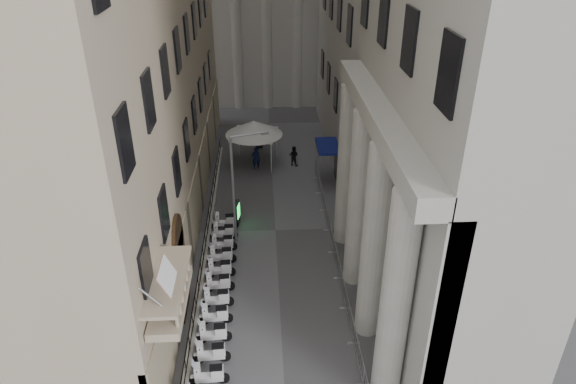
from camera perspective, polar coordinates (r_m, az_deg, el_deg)
name	(u,v)px	position (r m, az deg, el deg)	size (l,w,h in m)	color
iron_fence	(208,243)	(32.74, -8.92, -5.57)	(0.30, 28.00, 1.40)	black
blue_awning	(326,181)	(39.70, 4.28, 1.27)	(1.60, 3.00, 3.00)	navy
scooter_3	(210,384)	(24.36, -8.61, -20.33)	(0.56, 1.40, 1.50)	white
scooter_4	(213,362)	(25.20, -8.37, -18.16)	(0.56, 1.40, 1.50)	white
scooter_5	(215,342)	(26.07, -8.16, -16.14)	(0.56, 1.40, 1.50)	white
scooter_6	(216,323)	(26.98, -7.96, -14.24)	(0.56, 1.40, 1.50)	white
scooter_7	(218,306)	(27.91, -7.77, -12.48)	(0.56, 1.40, 1.50)	white
scooter_8	(220,291)	(28.87, -7.61, -10.83)	(0.56, 1.40, 1.50)	white
scooter_9	(221,276)	(29.85, -7.45, -9.28)	(0.56, 1.40, 1.50)	white
scooter_10	(222,263)	(30.86, -7.31, -7.84)	(0.56, 1.40, 1.50)	white
scooter_11	(224,251)	(31.88, -7.17, -6.49)	(0.56, 1.40, 1.50)	white
scooter_12	(225,239)	(32.91, -7.05, -5.22)	(0.56, 1.40, 1.50)	white
scooter_13	(226,228)	(33.97, -6.93, -4.03)	(0.56, 1.40, 1.50)	white
barrier_1	(358,363)	(25.09, 7.78, -18.36)	(0.60, 2.40, 1.10)	#A7A9AF
barrier_2	(349,325)	(26.82, 6.83, -14.47)	(0.60, 2.40, 1.10)	#A7A9AF
barrier_3	(342,293)	(28.66, 6.04, -11.06)	(0.60, 2.40, 1.10)	#A7A9AF
barrier_4	(336,265)	(30.60, 5.35, -8.07)	(0.60, 2.40, 1.10)	#A7A9AF
barrier_5	(331,241)	(32.61, 4.76, -5.44)	(0.60, 2.40, 1.10)	#A7A9AF
barrier_6	(326,220)	(34.68, 4.24, -3.12)	(0.60, 2.40, 1.10)	#A7A9AF
barrier_7	(322,202)	(36.81, 3.78, -1.07)	(0.60, 2.40, 1.10)	#A7A9AF
barrier_8	(318,185)	(38.98, 3.38, 0.76)	(0.60, 2.40, 1.10)	#A7A9AF
security_tent	(251,127)	(41.47, -4.16, 7.25)	(4.59, 4.59, 3.73)	white
street_lamp	(237,182)	(30.46, -5.69, 1.13)	(2.28, 0.83, 7.17)	#96999E
info_kiosk	(237,213)	(33.84, -5.70, -2.36)	(0.41, 0.84, 1.71)	black
pedestrian_a	(256,158)	(41.14, -3.59, 3.77)	(0.68, 0.45, 1.86)	#0D1434
pedestrian_b	(294,156)	(41.69, 0.63, 4.04)	(0.82, 0.64, 1.68)	black
pedestrian_c	(259,138)	(44.90, -3.26, 5.99)	(0.90, 0.59, 1.85)	black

